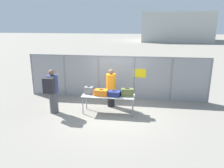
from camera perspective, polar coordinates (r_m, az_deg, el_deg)
name	(u,v)px	position (r m, az deg, el deg)	size (l,w,h in m)	color
ground_plane	(111,112)	(8.99, -0.32, -7.39)	(120.00, 120.00, 0.00)	gray
fence_section	(116,77)	(10.28, 1.15, 1.97)	(8.50, 0.07, 2.05)	gray
inspection_table	(108,97)	(8.69, -0.98, -3.33)	(2.08, 0.67, 0.75)	silver
suitcase_grey	(89,90)	(8.85, -6.09, -1.66)	(0.35, 0.25, 0.32)	slate
suitcase_orange	(101,92)	(8.63, -2.81, -2.23)	(0.53, 0.34, 0.26)	orange
suitcase_navy	(114,94)	(8.54, 0.59, -2.53)	(0.52, 0.42, 0.23)	navy
suitcase_olive	(127,92)	(8.56, 4.00, -2.20)	(0.50, 0.29, 0.33)	#566033
traveler_hooded	(52,90)	(8.89, -15.36, -1.50)	(0.44, 0.68, 1.78)	#4C4C51
security_worker_near	(111,87)	(9.33, -0.27, -0.91)	(0.41, 0.41, 1.65)	black
utility_trailer	(162,80)	(12.72, 13.03, 1.12)	(4.35, 1.94, 0.66)	#4C6B47
distant_hangar	(174,27)	(44.95, 15.97, 14.16)	(12.36, 10.47, 5.19)	#B2B7B2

